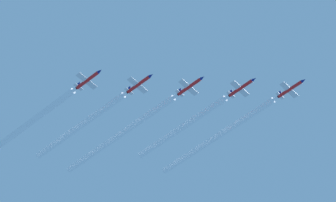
{
  "coord_description": "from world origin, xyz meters",
  "views": [
    {
      "loc": [
        139.91,
        117.11,
        1.81
      ],
      "look_at": [
        -0.19,
        -9.25,
        226.3
      ],
      "focal_mm": 100.42,
      "sensor_mm": 36.0,
      "label": 1
    }
  ],
  "objects_px": {
    "jet_lead": "(291,89)",
    "jet_fifth_echelon": "(88,80)",
    "jet_second_echelon": "(242,87)",
    "jet_third_echelon": "(190,86)",
    "jet_fourth_echelon": "(139,84)"
  },
  "relations": [
    {
      "from": "jet_third_echelon",
      "to": "jet_lead",
      "type": "bearing_deg",
      "value": 138.62
    },
    {
      "from": "jet_lead",
      "to": "jet_third_echelon",
      "type": "height_order",
      "value": "jet_lead"
    },
    {
      "from": "jet_second_echelon",
      "to": "jet_third_echelon",
      "type": "xyz_separation_m",
      "value": [
        11.97,
        -10.76,
        -1.36
      ]
    },
    {
      "from": "jet_fourth_echelon",
      "to": "jet_second_echelon",
      "type": "bearing_deg",
      "value": 138.78
    },
    {
      "from": "jet_third_echelon",
      "to": "jet_fifth_echelon",
      "type": "xyz_separation_m",
      "value": [
        24.39,
        -19.75,
        -2.88
      ]
    },
    {
      "from": "jet_fourth_echelon",
      "to": "jet_fifth_echelon",
      "type": "relative_size",
      "value": 1.0
    },
    {
      "from": "jet_lead",
      "to": "jet_fifth_echelon",
      "type": "relative_size",
      "value": 1.0
    },
    {
      "from": "jet_third_echelon",
      "to": "jet_fourth_echelon",
      "type": "bearing_deg",
      "value": -40.47
    },
    {
      "from": "jet_second_echelon",
      "to": "jet_fourth_echelon",
      "type": "height_order",
      "value": "jet_second_echelon"
    },
    {
      "from": "jet_second_echelon",
      "to": "jet_fifth_echelon",
      "type": "relative_size",
      "value": 1.0
    },
    {
      "from": "jet_lead",
      "to": "jet_second_echelon",
      "type": "relative_size",
      "value": 1.0
    },
    {
      "from": "jet_lead",
      "to": "jet_second_echelon",
      "type": "height_order",
      "value": "jet_lead"
    },
    {
      "from": "jet_second_echelon",
      "to": "jet_lead",
      "type": "bearing_deg",
      "value": 139.22
    },
    {
      "from": "jet_third_echelon",
      "to": "jet_fourth_echelon",
      "type": "xyz_separation_m",
      "value": [
        12.02,
        -10.25,
        -1.43
      ]
    },
    {
      "from": "jet_lead",
      "to": "jet_second_echelon",
      "type": "xyz_separation_m",
      "value": [
        11.96,
        -10.32,
        -1.87
      ]
    }
  ]
}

